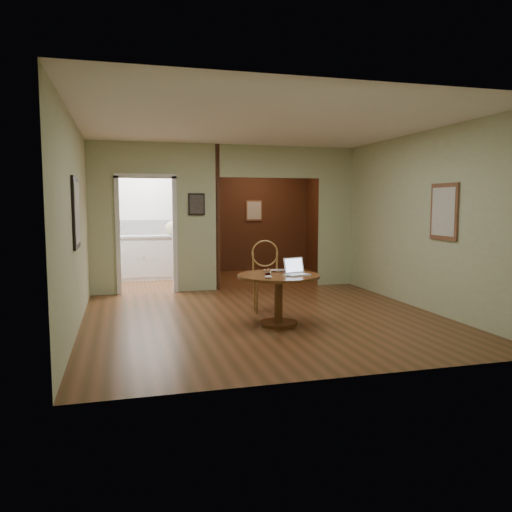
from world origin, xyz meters
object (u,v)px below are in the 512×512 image
object	(u,v)px
chair	(266,272)
closed_laptop	(278,271)
dining_table	(278,288)
open_laptop	(295,270)

from	to	relation	value
chair	closed_laptop	distance (m)	0.69
dining_table	chair	xyz separation A→B (m)	(0.09, 0.92, 0.09)
dining_table	open_laptop	xyz separation A→B (m)	(0.21, -0.06, 0.24)
dining_table	open_laptop	bearing A→B (deg)	-15.63
dining_table	chair	world-z (taller)	chair
open_laptop	closed_laptop	bearing A→B (deg)	97.96
chair	closed_laptop	bearing A→B (deg)	-83.18
dining_table	open_laptop	distance (m)	0.33
chair	closed_laptop	size ratio (longest dim) A/B	3.01
dining_table	open_laptop	size ratio (longest dim) A/B	3.01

